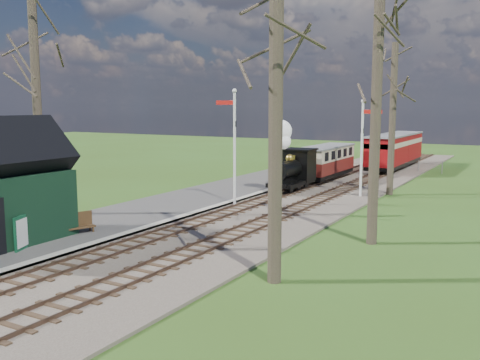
# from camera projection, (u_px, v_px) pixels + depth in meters

# --- Properties ---
(distant_hills) EXTENTS (114.40, 48.00, 22.02)m
(distant_hills) POSITION_uv_depth(u_px,v_px,m) (430.00, 268.00, 71.34)
(distant_hills) COLOR #385B23
(distant_hills) RESTS_ON ground
(ballast_bed) EXTENTS (8.00, 60.00, 0.10)m
(ballast_bed) POSITION_uv_depth(u_px,v_px,m) (312.00, 193.00, 32.64)
(ballast_bed) COLOR brown
(ballast_bed) RESTS_ON ground
(track_near) EXTENTS (1.60, 60.00, 0.15)m
(track_near) POSITION_uv_depth(u_px,v_px,m) (293.00, 190.00, 33.27)
(track_near) COLOR brown
(track_near) RESTS_ON ground
(track_far) EXTENTS (1.60, 60.00, 0.15)m
(track_far) POSITION_uv_depth(u_px,v_px,m) (332.00, 194.00, 32.00)
(track_far) COLOR brown
(track_far) RESTS_ON ground
(platform) EXTENTS (5.00, 44.00, 0.20)m
(platform) POSITION_uv_depth(u_px,v_px,m) (170.00, 206.00, 28.09)
(platform) COLOR #474442
(platform) RESTS_ON ground
(coping_strip) EXTENTS (0.40, 44.00, 0.21)m
(coping_strip) POSITION_uv_depth(u_px,v_px,m) (206.00, 210.00, 26.96)
(coping_strip) COLOR #B2AD9E
(coping_strip) RESTS_ON ground
(semaphore_near) EXTENTS (1.22, 0.24, 6.22)m
(semaphore_near) POSITION_uv_depth(u_px,v_px,m) (233.00, 139.00, 27.99)
(semaphore_near) COLOR silver
(semaphore_near) RESTS_ON ground
(semaphore_far) EXTENTS (1.22, 0.24, 5.72)m
(semaphore_far) POSITION_uv_depth(u_px,v_px,m) (363.00, 141.00, 30.68)
(semaphore_far) COLOR silver
(semaphore_far) RESTS_ON ground
(bare_trees) EXTENTS (15.51, 22.39, 12.00)m
(bare_trees) POSITION_uv_depth(u_px,v_px,m) (205.00, 109.00, 21.66)
(bare_trees) COLOR #382D23
(bare_trees) RESTS_ON ground
(fence_line) EXTENTS (12.60, 0.08, 1.00)m
(fence_line) POSITION_uv_depth(u_px,v_px,m) (364.00, 163.00, 45.12)
(fence_line) COLOR slate
(fence_line) RESTS_ON ground
(locomotive) EXTENTS (1.73, 4.04, 4.33)m
(locomotive) POSITION_uv_depth(u_px,v_px,m) (291.00, 160.00, 32.77)
(locomotive) COLOR black
(locomotive) RESTS_ON ground
(coach) EXTENTS (2.02, 6.93, 2.13)m
(coach) POSITION_uv_depth(u_px,v_px,m) (326.00, 160.00, 38.06)
(coach) COLOR black
(coach) RESTS_ON ground
(red_carriage_a) EXTENTS (2.30, 5.69, 2.42)m
(red_carriage_a) POSITION_uv_depth(u_px,v_px,m) (387.00, 152.00, 42.54)
(red_carriage_a) COLOR black
(red_carriage_a) RESTS_ON ground
(red_carriage_b) EXTENTS (2.30, 5.69, 2.42)m
(red_carriage_b) POSITION_uv_depth(u_px,v_px,m) (403.00, 148.00, 47.27)
(red_carriage_b) COLOR black
(red_carriage_b) RESTS_ON ground
(sign_board) EXTENTS (0.42, 0.81, 1.24)m
(sign_board) POSITION_uv_depth(u_px,v_px,m) (21.00, 233.00, 19.15)
(sign_board) COLOR #0F4729
(sign_board) RESTS_ON platform
(bench) EXTENTS (0.95, 1.53, 0.84)m
(bench) POSITION_uv_depth(u_px,v_px,m) (75.00, 224.00, 21.69)
(bench) COLOR #432D18
(bench) RESTS_ON platform
(person) EXTENTS (0.46, 0.62, 1.53)m
(person) POSITION_uv_depth(u_px,v_px,m) (68.00, 215.00, 21.51)
(person) COLOR #1B2430
(person) RESTS_ON platform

